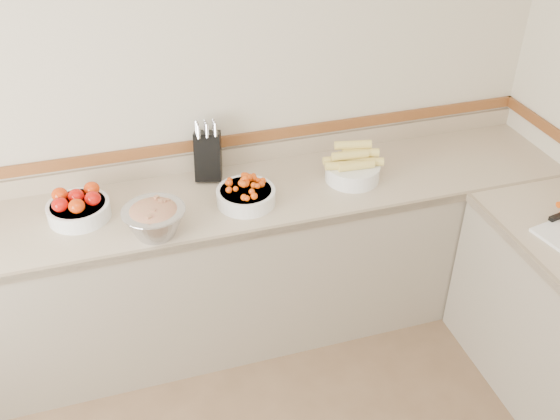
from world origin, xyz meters
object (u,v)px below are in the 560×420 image
object	(u,v)px
knife_block	(208,155)
cherry_tomato_bowl	(246,194)
tomato_bowl	(78,207)
corn_bowl	(353,168)
rhubarb_bowl	(154,219)

from	to	relation	value
knife_block	cherry_tomato_bowl	size ratio (longest dim) A/B	1.12
tomato_bowl	cherry_tomato_bowl	distance (m)	0.81
corn_bowl	rhubarb_bowl	world-z (taller)	corn_bowl
knife_block	rhubarb_bowl	xyz separation A→B (m)	(-0.34, -0.43, -0.05)
knife_block	cherry_tomato_bowl	world-z (taller)	knife_block
corn_bowl	rhubarb_bowl	bearing A→B (deg)	-169.96
knife_block	tomato_bowl	world-z (taller)	knife_block
rhubarb_bowl	corn_bowl	bearing A→B (deg)	10.04
rhubarb_bowl	tomato_bowl	bearing A→B (deg)	144.26
knife_block	cherry_tomato_bowl	xyz separation A→B (m)	(0.13, -0.30, -0.08)
knife_block	rhubarb_bowl	world-z (taller)	knife_block
knife_block	corn_bowl	xyz separation A→B (m)	(0.72, -0.24, -0.06)
knife_block	tomato_bowl	xyz separation A→B (m)	(-0.67, -0.19, -0.07)
knife_block	cherry_tomato_bowl	distance (m)	0.33
corn_bowl	rhubarb_bowl	size ratio (longest dim) A/B	1.09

